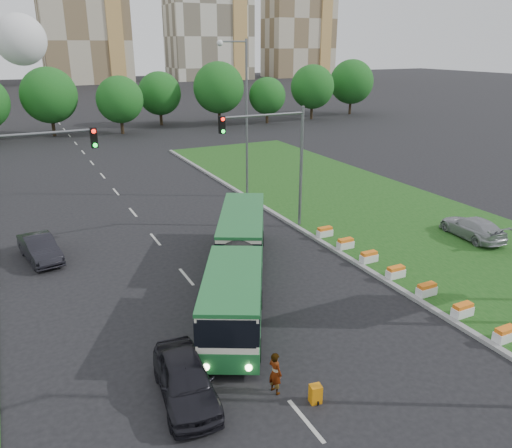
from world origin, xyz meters
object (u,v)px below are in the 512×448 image
articulated_bus (232,262)px  car_left_near (185,379)px  pedestrian (275,373)px  car_left_far (40,248)px  car_median (472,227)px  traffic_mast_median (280,150)px  shopping_trolley (315,394)px  traffic_mast_left (15,182)px

articulated_bus → car_left_near: (-4.78, -6.81, -0.75)m
articulated_bus → pedestrian: bearing=-75.5°
car_left_far → car_median: (24.56, -8.71, 0.10)m
car_left_near → car_median: size_ratio=0.97×
traffic_mast_median → articulated_bus: 9.64m
articulated_bus → traffic_mast_median: bearing=73.7°
car_left_far → articulated_bus: bearing=-55.0°
car_left_far → pedestrian: bearing=-78.6°
traffic_mast_median → car_left_near: size_ratio=1.79×
car_left_near → shopping_trolley: 4.51m
articulated_bus → car_left_far: articulated_bus is taller
articulated_bus → pedestrian: size_ratio=9.27×
traffic_mast_left → car_left_far: 5.46m
traffic_mast_left → car_left_far: (0.67, 2.82, -4.63)m
traffic_mast_median → shopping_trolley: (-7.01, -15.37, -5.01)m
car_left_far → shopping_trolley: 18.75m
pedestrian → traffic_mast_left: bearing=15.0°
car_left_near → car_median: (20.99, 6.28, 0.06)m
traffic_mast_left → articulated_bus: bearing=-30.7°
traffic_mast_left → car_left_near: bearing=-70.8°
traffic_mast_median → pedestrian: 16.98m
car_left_near → shopping_trolley: car_left_near is taller
articulated_bus → car_left_far: (-8.34, 8.18, -0.79)m
traffic_mast_median → pedestrian: (-8.00, -14.27, -4.54)m
traffic_mast_left → car_left_far: bearing=76.6°
pedestrian → car_left_far: bearing=8.6°
car_left_near → traffic_mast_left: bearing=115.7°
shopping_trolley → traffic_mast_left: bearing=128.2°
articulated_bus → pedestrian: 8.16m
car_left_near → car_left_far: 15.41m
car_left_far → shopping_trolley: size_ratio=6.44×
traffic_mast_left → car_median: traffic_mast_left is taller
traffic_mast_median → traffic_mast_left: bearing=-176.2°
traffic_mast_median → articulated_bus: traffic_mast_median is taller
shopping_trolley → car_median: bearing=35.1°
traffic_mast_median → shopping_trolley: bearing=-114.5°
articulated_bus → car_left_near: size_ratio=3.34×
traffic_mast_left → pedestrian: (7.16, -13.27, -4.54)m
car_median → shopping_trolley: size_ratio=6.80×
pedestrian → traffic_mast_median: bearing=-42.6°
car_left_near → pedestrian: pedestrian is taller
shopping_trolley → car_left_far: bearing=122.2°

